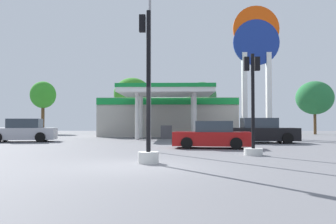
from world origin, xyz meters
TOP-DOWN VIEW (x-y plane):
  - ground_plane at (0.00, 0.00)m, footprint 90.00×90.00m
  - gas_station at (0.37, 23.51)m, footprint 12.98×12.38m
  - station_pole_sign at (7.96, 18.70)m, footprint 3.90×0.56m
  - car_0 at (-9.51, 13.24)m, footprint 4.73×2.63m
  - car_1 at (6.75, 12.25)m, footprint 4.59×2.13m
  - car_2 at (3.05, 7.50)m, footprint 4.13×2.17m
  - traffic_signal_0 at (4.34, 3.63)m, footprint 0.76×0.76m
  - traffic_signal_1 at (0.25, 0.68)m, footprint 0.68×0.70m
  - tree_0 at (-15.01, 31.01)m, footprint 3.06×3.06m
  - tree_1 at (-4.01, 30.06)m, footprint 4.35×4.35m
  - tree_2 at (4.16, 29.77)m, footprint 3.41×3.41m
  - tree_3 at (16.85, 28.92)m, footprint 4.13×4.13m
  - corner_streetlamp at (-0.03, 5.04)m, footprint 0.24×1.48m

SIDE VIEW (x-z plane):
  - ground_plane at x=0.00m, z-range 0.00..0.00m
  - car_2 at x=3.05m, z-range -0.07..1.35m
  - car_0 at x=-9.51m, z-range -0.08..1.53m
  - car_1 at x=6.75m, z-range -0.08..1.56m
  - traffic_signal_1 at x=0.25m, z-range -1.07..3.99m
  - traffic_signal_0 at x=4.34m, z-range -0.62..3.55m
  - gas_station at x=0.37m, z-range -0.15..4.13m
  - tree_3 at x=16.85m, z-range 1.12..7.13m
  - tree_2 at x=4.16m, z-range 1.40..7.46m
  - tree_0 at x=-15.01m, z-range 1.49..7.83m
  - corner_streetlamp at x=-0.03m, z-range 0.72..8.64m
  - tree_1 at x=-4.01m, z-range 1.42..8.02m
  - station_pole_sign at x=7.96m, z-range 1.46..12.71m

